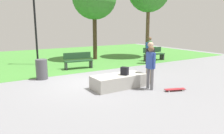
{
  "coord_description": "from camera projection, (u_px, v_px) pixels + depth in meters",
  "views": [
    {
      "loc": [
        -3.87,
        -8.29,
        2.47
      ],
      "look_at": [
        0.69,
        -0.9,
        0.75
      ],
      "focal_mm": 34.25,
      "sensor_mm": 36.0,
      "label": 1
    }
  ],
  "objects": [
    {
      "name": "park_bench_far_left",
      "position": [
        154.0,
        54.0,
        14.97
      ],
      "size": [
        1.61,
        0.5,
        0.91
      ],
      "color": "#1E4223",
      "rests_on": "ground_plane"
    },
    {
      "name": "grass_lawn",
      "position": [
        43.0,
        58.0,
        15.99
      ],
      "size": [
        26.6,
        12.18,
        0.01
      ],
      "primitive_type": "cube",
      "color": "#478C38",
      "rests_on": "ground_plane"
    },
    {
      "name": "park_bench_center_lawn",
      "position": [
        78.0,
        60.0,
        12.18
      ],
      "size": [
        1.64,
        0.63,
        0.91
      ],
      "color": "#1E4223",
      "rests_on": "ground_plane"
    },
    {
      "name": "trash_bin",
      "position": [
        42.0,
        69.0,
        9.78
      ],
      "size": [
        0.52,
        0.52,
        0.92
      ],
      "primitive_type": "cylinder",
      "color": "#4C4C51",
      "rests_on": "ground_plane"
    },
    {
      "name": "lamp_post",
      "position": [
        35.0,
        21.0,
        13.01
      ],
      "size": [
        0.28,
        0.28,
        4.5
      ],
      "color": "black",
      "rests_on": "ground_plane"
    },
    {
      "name": "pedestrian_with_backpack",
      "position": [
        149.0,
        48.0,
        13.66
      ],
      "size": [
        0.43,
        0.42,
        1.71
      ],
      "color": "black",
      "rests_on": "ground_plane"
    },
    {
      "name": "ground_plane",
      "position": [
        88.0,
        82.0,
        9.39
      ],
      "size": [
        28.0,
        28.0,
        0.0
      ],
      "primitive_type": "plane",
      "color": "gray"
    },
    {
      "name": "skater_performing_trick",
      "position": [
        151.0,
        64.0,
        8.14
      ],
      "size": [
        0.22,
        0.43,
        1.69
      ],
      "color": "slate",
      "rests_on": "ground_plane"
    },
    {
      "name": "skater_watching",
      "position": [
        150.0,
        60.0,
        8.82
      ],
      "size": [
        0.43,
        0.24,
        1.79
      ],
      "color": "tan",
      "rests_on": "ground_plane"
    },
    {
      "name": "concrete_ledge",
      "position": [
        119.0,
        81.0,
        8.52
      ],
      "size": [
        2.16,
        0.95,
        0.51
      ],
      "primitive_type": "cube",
      "color": "#A8A59E",
      "rests_on": "ground_plane"
    },
    {
      "name": "skateboard_by_ledge",
      "position": [
        175.0,
        89.0,
        8.1
      ],
      "size": [
        0.82,
        0.46,
        0.08
      ],
      "color": "#A5262D",
      "rests_on": "ground_plane"
    },
    {
      "name": "backpack_on_ledge",
      "position": [
        125.0,
        71.0,
        8.45
      ],
      "size": [
        0.31,
        0.34,
        0.32
      ],
      "primitive_type": "cube",
      "rotation": [
        0.0,
        0.0,
        2.08
      ],
      "color": "black",
      "rests_on": "concrete_ledge"
    }
  ]
}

